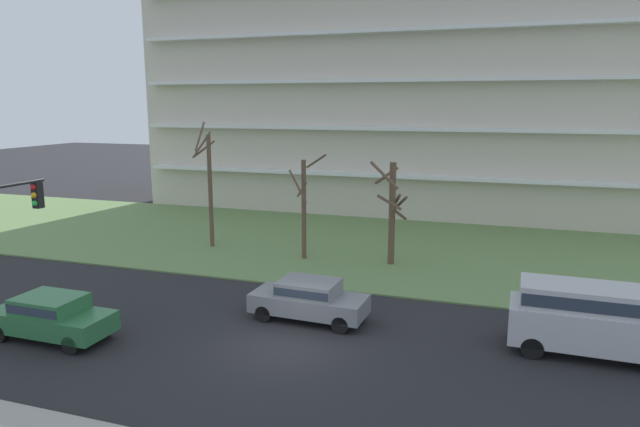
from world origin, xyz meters
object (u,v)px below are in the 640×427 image
Objects in this scene: tree_far_left at (209,185)px; tree_center at (392,209)px; tree_left at (304,206)px; sedan_gray_center_right at (309,298)px; sedan_green_near_left at (51,315)px; van_silver_center_left at (594,315)px.

tree_far_left reaches higher than tree_center.
tree_far_left reaches higher than tree_left.
sedan_gray_center_right is (9.04, -8.69, -2.73)m from tree_far_left.
tree_center is 8.66m from sedan_gray_center_right.
tree_left is 8.75m from sedan_gray_center_right.
tree_center is at bearing -2.21° from tree_far_left.
tree_left reaches higher than sedan_green_near_left.
tree_far_left is at bearing -23.37° from van_silver_center_left.
van_silver_center_left is (12.88, -7.94, -1.52)m from tree_left.
van_silver_center_left is at bearing -24.73° from tree_far_left.
tree_far_left is 1.33× the size of tree_center.
tree_far_left is 20.89m from van_silver_center_left.
tree_left is at bearing -175.76° from tree_center.
tree_left is at bearing -30.29° from van_silver_center_left.
tree_far_left is at bearing -41.30° from sedan_gray_center_right.
sedan_gray_center_right is (-1.51, -8.28, -2.04)m from tree_center.
sedan_gray_center_right is (-9.82, 0.00, -0.52)m from van_silver_center_left.
sedan_gray_center_right is at bearing 1.36° from van_silver_center_left.
tree_center is 1.20× the size of sedan_gray_center_right.
sedan_green_near_left and sedan_gray_center_right have the same top height.
tree_left is 13.54m from sedan_green_near_left.
sedan_gray_center_right is at bearing -43.86° from tree_far_left.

